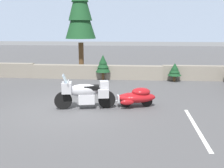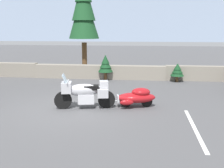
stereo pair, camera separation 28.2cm
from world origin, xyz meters
The scene contains 9 objects.
ground_plane centered at (0.00, 0.00, 0.00)m, with size 80.00×80.00×0.00m, color #4C4C4F.
stone_guard_wall centered at (-0.27, 6.42, 0.43)m, with size 24.00×0.59×0.89m.
distant_ridgeline centered at (0.00, 96.43, 8.00)m, with size 240.00×80.00×16.00m, color #8C9EB7.
touring_motorcycle centered at (0.52, 0.15, 0.62)m, with size 2.29×1.02×1.33m.
car_shaped_trailer centered at (2.47, 0.54, 0.41)m, with size 2.23×1.00×0.76m.
pine_tree_tall centered at (-1.38, 8.53, 4.52)m, with size 2.05×2.05×7.21m.
pine_sapling_near centered at (4.62, 5.94, 0.67)m, with size 0.78×0.78×1.07m.
pine_sapling_farther centered at (0.45, 6.01, 0.94)m, with size 0.87×0.87×1.50m.
parking_stripe_marker centered at (4.32, -1.50, 0.00)m, with size 0.12×3.60×0.01m, color silver.
Camera 2 is at (2.76, -9.46, 2.97)m, focal length 42.67 mm.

